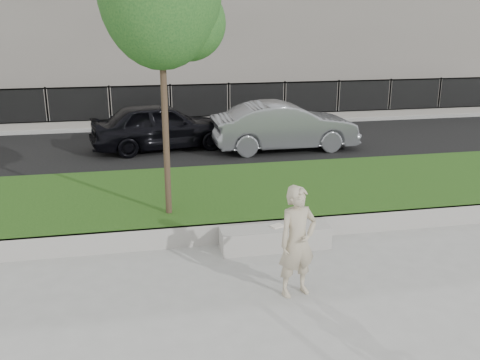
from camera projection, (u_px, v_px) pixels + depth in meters
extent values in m
plane|color=gray|center=(261.00, 266.00, 9.02)|extent=(90.00, 90.00, 0.00)
cube|color=black|center=(229.00, 198.00, 11.77)|extent=(34.00, 4.00, 0.40)
cube|color=gray|center=(248.00, 232.00, 9.94)|extent=(34.00, 0.08, 0.40)
cube|color=black|center=(199.00, 148.00, 16.98)|extent=(34.00, 7.00, 0.04)
cube|color=gray|center=(185.00, 120.00, 21.18)|extent=(34.00, 3.00, 0.12)
cube|color=slate|center=(187.00, 120.00, 20.19)|extent=(32.00, 0.30, 0.24)
cube|color=black|center=(187.00, 104.00, 20.00)|extent=(32.00, 0.04, 1.50)
cube|color=black|center=(186.00, 85.00, 19.80)|extent=(32.00, 0.05, 0.05)
cube|color=black|center=(187.00, 117.00, 20.15)|extent=(32.00, 0.05, 0.05)
cube|color=gray|center=(275.00, 238.00, 9.66)|extent=(1.98, 0.50, 0.41)
imported|color=#B5A88B|center=(297.00, 241.00, 7.90)|extent=(0.71, 0.56, 1.71)
cube|color=beige|center=(277.00, 226.00, 9.63)|extent=(0.27, 0.24, 0.03)
cylinder|color=#38281C|center=(164.00, 85.00, 9.62)|extent=(0.12, 0.12, 4.89)
sphere|color=#17461C|center=(188.00, 23.00, 9.58)|extent=(1.37, 1.37, 1.37)
imported|color=black|center=(161.00, 126.00, 16.52)|extent=(4.51, 2.39, 1.46)
imported|color=gray|center=(284.00, 126.00, 16.45)|extent=(4.49, 1.65, 1.47)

